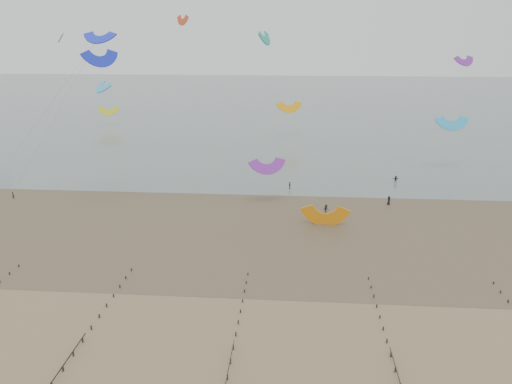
# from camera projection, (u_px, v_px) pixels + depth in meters

# --- Properties ---
(ground) EXTENTS (500.00, 500.00, 0.00)m
(ground) POSITION_uv_depth(u_px,v_px,m) (208.00, 318.00, 64.24)
(ground) COLOR brown
(ground) RESTS_ON ground
(sea_and_shore) EXTENTS (500.00, 665.00, 0.03)m
(sea_and_shore) POSITION_uv_depth(u_px,v_px,m) (217.00, 220.00, 97.13)
(sea_and_shore) COLOR #475654
(sea_and_shore) RESTS_ON ground
(kitesurfer_lead) EXTENTS (0.67, 0.64, 1.54)m
(kitesurfer_lead) POSITION_uv_depth(u_px,v_px,m) (13.00, 195.00, 109.08)
(kitesurfer_lead) COLOR black
(kitesurfer_lead) RESTS_ON ground
(kitesurfers) EXTENTS (152.68, 23.62, 1.86)m
(kitesurfers) POSITION_uv_depth(u_px,v_px,m) (369.00, 195.00, 109.18)
(kitesurfers) COLOR black
(kitesurfers) RESTS_ON ground
(grounded_kite) EXTENTS (8.13, 6.56, 4.24)m
(grounded_kite) POSITION_uv_depth(u_px,v_px,m) (325.00, 224.00, 94.81)
(grounded_kite) COLOR orange
(grounded_kite) RESTS_ON ground
(kites_airborne) EXTENTS (238.20, 117.76, 38.30)m
(kites_airborne) POSITION_uv_depth(u_px,v_px,m) (242.00, 83.00, 148.12)
(kites_airborne) COLOR #FFA40F
(kites_airborne) RESTS_ON ground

